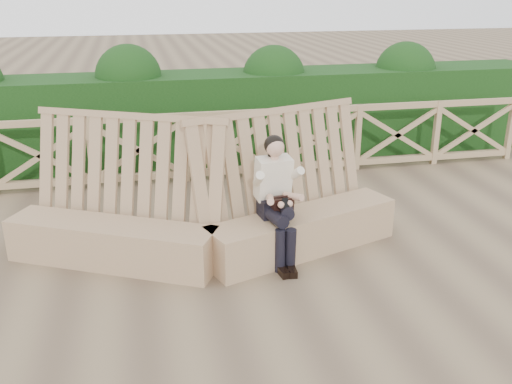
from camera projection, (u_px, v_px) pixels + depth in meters
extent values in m
plane|color=brown|center=(287.00, 283.00, 6.03)|extent=(60.00, 60.00, 0.00)
cube|color=#9F805A|center=(112.00, 243.00, 6.38)|extent=(2.34, 1.53, 0.49)
cube|color=#9F805A|center=(119.00, 187.00, 6.42)|extent=(2.32, 1.49, 1.60)
cube|color=#9F805A|center=(303.00, 231.00, 6.67)|extent=(2.41, 1.27, 0.49)
cube|color=#9F805A|center=(290.00, 179.00, 6.69)|extent=(2.39, 1.23, 1.60)
cube|color=black|center=(274.00, 207.00, 6.46)|extent=(0.38, 0.30, 0.21)
cube|color=beige|center=(273.00, 178.00, 6.39)|extent=(0.42, 0.33, 0.51)
sphere|color=tan|center=(275.00, 147.00, 6.22)|extent=(0.23, 0.23, 0.20)
sphere|color=black|center=(274.00, 145.00, 6.24)|extent=(0.25, 0.25, 0.22)
cylinder|color=black|center=(274.00, 216.00, 6.26)|extent=(0.20, 0.46, 0.15)
cylinder|color=black|center=(286.00, 208.00, 6.30)|extent=(0.20, 0.47, 0.16)
cylinder|color=black|center=(280.00, 251.00, 6.18)|extent=(0.13, 0.13, 0.49)
cylinder|color=black|center=(291.00, 250.00, 6.20)|extent=(0.13, 0.13, 0.49)
cube|color=black|center=(283.00, 271.00, 6.18)|extent=(0.12, 0.24, 0.08)
cube|color=black|center=(292.00, 271.00, 6.19)|extent=(0.12, 0.24, 0.08)
cube|color=black|center=(282.00, 204.00, 6.28)|extent=(0.25, 0.17, 0.16)
cube|color=black|center=(286.00, 204.00, 6.12)|extent=(0.08, 0.09, 0.12)
cube|color=#947F56|center=(230.00, 114.00, 8.86)|extent=(10.10, 0.07, 0.10)
cube|color=#947F56|center=(231.00, 171.00, 9.19)|extent=(10.10, 0.07, 0.10)
cube|color=black|center=(218.00, 116.00, 10.07)|extent=(12.00, 1.20, 1.50)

